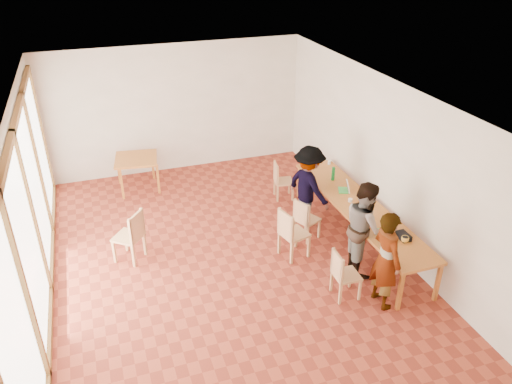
{
  "coord_description": "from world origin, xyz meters",
  "views": [
    {
      "loc": [
        -1.85,
        -7.14,
        5.27
      ],
      "look_at": [
        0.67,
        0.22,
        1.1
      ],
      "focal_mm": 35.0,
      "sensor_mm": 36.0,
      "label": 1
    }
  ],
  "objects": [
    {
      "name": "ceiling",
      "position": [
        0.0,
        0.0,
        3.02
      ],
      "size": [
        6.0,
        8.0,
        0.04
      ],
      "primitive_type": "cube",
      "color": "white",
      "rests_on": "wall_back"
    },
    {
      "name": "person_far",
      "position": [
        1.88,
        0.61,
        0.82
      ],
      "size": [
        0.89,
        1.19,
        1.64
      ],
      "primitive_type": "imported",
      "rotation": [
        0.0,
        0.0,
        1.87
      ],
      "color": "gray",
      "rests_on": "ground"
    },
    {
      "name": "chair_mid",
      "position": [
        1.1,
        -0.36,
        0.58
      ],
      "size": [
        0.53,
        0.53,
        0.5
      ],
      "rotation": [
        0.0,
        0.0,
        0.24
      ],
      "color": "tan",
      "rests_on": "ground"
    },
    {
      "name": "clear_glass",
      "position": [
        2.78,
        1.52,
        0.8
      ],
      "size": [
        0.07,
        0.07,
        0.09
      ],
      "primitive_type": "cylinder",
      "color": "silver",
      "rests_on": "communal_table"
    },
    {
      "name": "chair_empty",
      "position": [
        1.74,
        1.75,
        0.51
      ],
      "size": [
        0.44,
        0.44,
        0.44
      ],
      "rotation": [
        0.0,
        0.0,
        -0.17
      ],
      "color": "tan",
      "rests_on": "ground"
    },
    {
      "name": "laptop_mid",
      "position": [
        2.43,
        -1.26,
        0.81
      ],
      "size": [
        0.31,
        0.32,
        0.22
      ],
      "rotation": [
        0.0,
        0.0,
        -0.37
      ],
      "color": "#3FCE4E",
      "rests_on": "communal_table"
    },
    {
      "name": "wall_back",
      "position": [
        0.0,
        4.0,
        1.5
      ],
      "size": [
        6.0,
        0.1,
        3.0
      ],
      "primitive_type": "cube",
      "color": "#EFE3CE",
      "rests_on": "ground"
    },
    {
      "name": "side_table",
      "position": [
        -1.1,
        3.2,
        0.67
      ],
      "size": [
        0.9,
        0.9,
        0.75
      ],
      "rotation": [
        0.0,
        0.0,
        -0.15
      ],
      "color": "#BD682A",
      "rests_on": "ground"
    },
    {
      "name": "yellow_mug",
      "position": [
        2.6,
        -1.56,
        0.8
      ],
      "size": [
        0.14,
        0.14,
        0.1
      ],
      "primitive_type": "imported",
      "rotation": [
        0.0,
        0.0,
        0.12
      ],
      "color": "gold",
      "rests_on": "communal_table"
    },
    {
      "name": "person_near",
      "position": [
        2.0,
        -1.97,
        0.82
      ],
      "size": [
        0.43,
        0.62,
        1.64
      ],
      "primitive_type": "imported",
      "rotation": [
        0.0,
        0.0,
        1.64
      ],
      "color": "gray",
      "rests_on": "ground"
    },
    {
      "name": "wall_right",
      "position": [
        3.0,
        0.0,
        1.5
      ],
      "size": [
        0.1,
        8.0,
        3.0
      ],
      "primitive_type": "cube",
      "color": "#EFE3CE",
      "rests_on": "ground"
    },
    {
      "name": "black_pouch",
      "position": [
        2.64,
        -1.47,
        0.8
      ],
      "size": [
        0.16,
        0.26,
        0.09
      ],
      "primitive_type": "cube",
      "color": "black",
      "rests_on": "communal_table"
    },
    {
      "name": "window_wall",
      "position": [
        -2.96,
        0.0,
        1.5
      ],
      "size": [
        0.1,
        8.0,
        3.0
      ],
      "primitive_type": "cube",
      "color": "white",
      "rests_on": "ground"
    },
    {
      "name": "condiment_cup",
      "position": [
        2.41,
        -0.09,
        0.78
      ],
      "size": [
        0.08,
        0.08,
        0.06
      ],
      "primitive_type": "cylinder",
      "color": "white",
      "rests_on": "communal_table"
    },
    {
      "name": "chair_spare",
      "position": [
        -1.52,
        0.44,
        0.59
      ],
      "size": [
        0.63,
        0.63,
        0.51
      ],
      "rotation": [
        0.0,
        0.0,
        2.48
      ],
      "color": "tan",
      "rests_on": "ground"
    },
    {
      "name": "chair_near",
      "position": [
        1.46,
        -1.64,
        0.51
      ],
      "size": [
        0.41,
        0.41,
        0.45
      ],
      "rotation": [
        0.0,
        0.0,
        -0.04
      ],
      "color": "tan",
      "rests_on": "ground"
    },
    {
      "name": "ground",
      "position": [
        0.0,
        0.0,
        0.0
      ],
      "size": [
        8.0,
        8.0,
        0.0
      ],
      "primitive_type": "plane",
      "color": "#9B3B25",
      "rests_on": "ground"
    },
    {
      "name": "laptop_near",
      "position": [
        2.42,
        -1.28,
        0.81
      ],
      "size": [
        0.28,
        0.31,
        0.23
      ],
      "rotation": [
        0.0,
        0.0,
        -0.21
      ],
      "color": "#3FCE4E",
      "rests_on": "communal_table"
    },
    {
      "name": "pink_phone",
      "position": [
        2.34,
        -1.01,
        0.76
      ],
      "size": [
        0.05,
        0.1,
        0.01
      ],
      "primitive_type": "cube",
      "color": "#DA4E96",
      "rests_on": "communal_table"
    },
    {
      "name": "laptop_far",
      "position": [
        2.53,
        0.32,
        0.81
      ],
      "size": [
        0.29,
        0.3,
        0.21
      ],
      "rotation": [
        0.0,
        0.0,
        -0.39
      ],
      "color": "#3FCE4E",
      "rests_on": "communal_table"
    },
    {
      "name": "green_bottle",
      "position": [
        2.51,
        0.82,
        0.89
      ],
      "size": [
        0.07,
        0.07,
        0.28
      ],
      "primitive_type": "cylinder",
      "color": "#137A2E",
      "rests_on": "communal_table"
    },
    {
      "name": "communal_table",
      "position": [
        2.5,
        -0.27,
        0.7
      ],
      "size": [
        0.8,
        4.0,
        0.75
      ],
      "color": "#BD682A",
      "rests_on": "ground"
    },
    {
      "name": "chair_far",
      "position": [
        1.57,
        0.08,
        0.51
      ],
      "size": [
        0.51,
        0.51,
        0.44
      ],
      "rotation": [
        0.0,
        0.0,
        0.43
      ],
      "color": "tan",
      "rests_on": "ground"
    },
    {
      "name": "person_mid",
      "position": [
        2.15,
        -1.06,
        0.83
      ],
      "size": [
        0.81,
        0.93,
        1.65
      ],
      "primitive_type": "imported",
      "rotation": [
        0.0,
        0.0,
        1.31
      ],
      "color": "gray",
      "rests_on": "ground"
    },
    {
      "name": "wall_front",
      "position": [
        0.0,
        -4.0,
        1.5
      ],
      "size": [
        6.0,
        0.1,
        3.0
      ],
      "primitive_type": "cube",
      "color": "#EFE3CE",
      "rests_on": "ground"
    }
  ]
}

